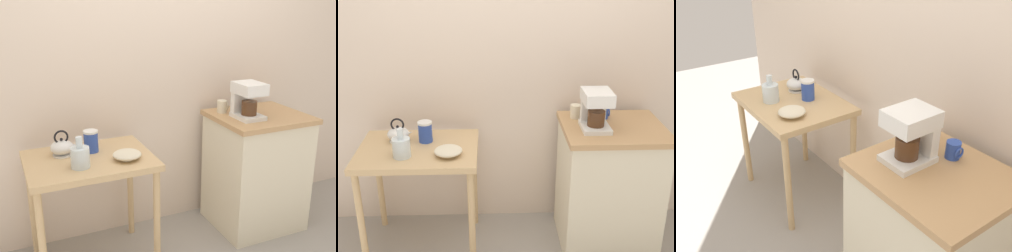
{
  "view_description": "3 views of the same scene",
  "coord_description": "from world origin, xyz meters",
  "views": [
    {
      "loc": [
        -1.13,
        -2.37,
        1.74
      ],
      "look_at": [
        -0.08,
        0.01,
        0.91
      ],
      "focal_mm": 43.65,
      "sensor_mm": 36.0,
      "label": 1
    },
    {
      "loc": [
        -0.15,
        -2.66,
        2.02
      ],
      "look_at": [
        -0.05,
        -0.02,
        0.93
      ],
      "focal_mm": 47.56,
      "sensor_mm": 36.0,
      "label": 2
    },
    {
      "loc": [
        1.57,
        -1.13,
        1.88
      ],
      "look_at": [
        0.01,
        -0.02,
        0.85
      ],
      "focal_mm": 40.92,
      "sensor_mm": 36.0,
      "label": 3
    }
  ],
  "objects": [
    {
      "name": "bowl_stoneware",
      "position": [
        -0.41,
        -0.12,
        0.81
      ],
      "size": [
        0.18,
        0.18,
        0.06
      ],
      "color": "beige",
      "rests_on": "wooden_table"
    },
    {
      "name": "glass_carafe_vase",
      "position": [
        -0.7,
        -0.13,
        0.84
      ],
      "size": [
        0.11,
        0.11,
        0.19
      ],
      "color": "silver",
      "rests_on": "wooden_table"
    },
    {
      "name": "coffee_maker",
      "position": [
        0.53,
        -0.01,
        1.04
      ],
      "size": [
        0.18,
        0.22,
        0.26
      ],
      "color": "white",
      "rests_on": "kitchen_counter"
    },
    {
      "name": "kitchen_counter",
      "position": [
        0.67,
        0.02,
        0.45
      ],
      "size": [
        0.67,
        0.59,
        0.9
      ],
      "color": "beige",
      "rests_on": "ground_plane"
    },
    {
      "name": "mug_blue",
      "position": [
        0.63,
        0.16,
        0.94
      ],
      "size": [
        0.08,
        0.07,
        0.08
      ],
      "color": "#2D4CAD",
      "rests_on": "kitchen_counter"
    },
    {
      "name": "wooden_table",
      "position": [
        -0.62,
        0.0,
        0.66
      ],
      "size": [
        0.78,
        0.6,
        0.77
      ],
      "color": "tan",
      "rests_on": "ground_plane"
    },
    {
      "name": "back_wall",
      "position": [
        0.1,
        0.43,
        1.4
      ],
      "size": [
        4.4,
        0.1,
        2.8
      ],
      "primitive_type": "cube",
      "color": "beige",
      "rests_on": "ground_plane"
    },
    {
      "name": "mug_small_cream",
      "position": [
        0.44,
        0.18,
        0.95
      ],
      "size": [
        0.08,
        0.07,
        0.09
      ],
      "color": "beige",
      "rests_on": "kitchen_counter"
    },
    {
      "name": "teakettle",
      "position": [
        -0.77,
        0.11,
        0.83
      ],
      "size": [
        0.18,
        0.14,
        0.17
      ],
      "color": "white",
      "rests_on": "wooden_table"
    },
    {
      "name": "ground_plane",
      "position": [
        0.0,
        0.0,
        0.0
      ],
      "size": [
        8.0,
        8.0,
        0.0
      ],
      "primitive_type": "plane",
      "color": "gray"
    },
    {
      "name": "canister_enamel",
      "position": [
        -0.58,
        0.1,
        0.85
      ],
      "size": [
        0.1,
        0.1,
        0.14
      ],
      "color": "#2D4CAD",
      "rests_on": "wooden_table"
    }
  ]
}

